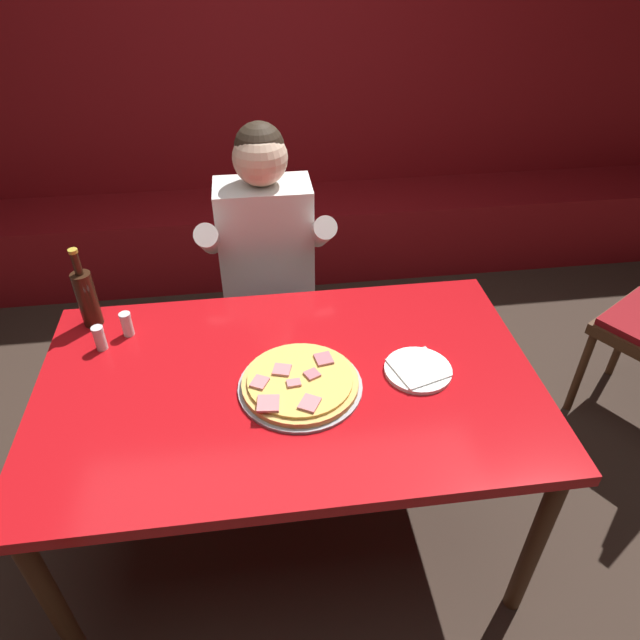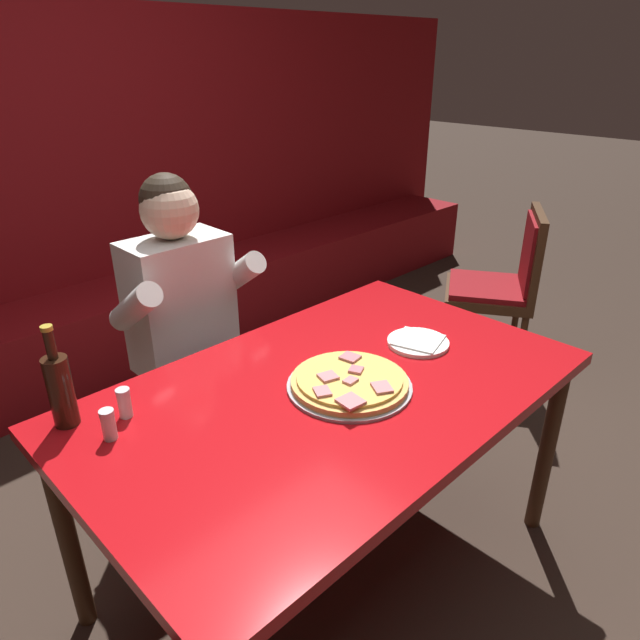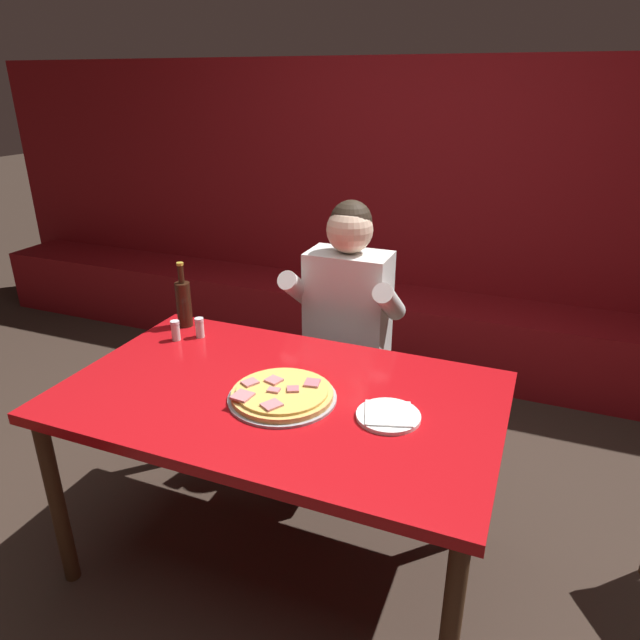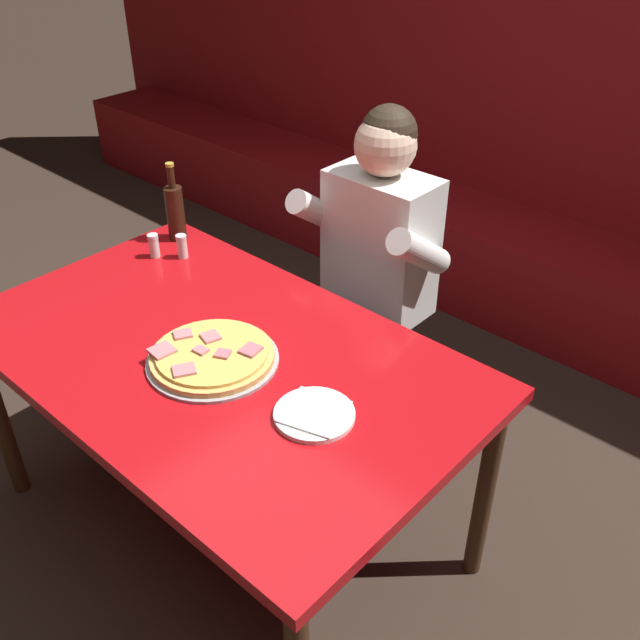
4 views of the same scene
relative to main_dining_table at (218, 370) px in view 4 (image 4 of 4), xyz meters
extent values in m
plane|color=#33261E|center=(0.00, 0.00, -0.68)|extent=(24.00, 24.00, 0.00)
cube|color=maroon|center=(0.00, 2.18, 0.27)|extent=(6.80, 0.16, 1.90)
cube|color=maroon|center=(0.00, 1.86, -0.45)|extent=(6.46, 0.48, 0.46)
cylinder|color=#422816|center=(-0.70, 0.41, -0.32)|extent=(0.06, 0.06, 0.71)
cylinder|color=#422816|center=(0.70, 0.41, -0.32)|extent=(0.06, 0.06, 0.71)
cube|color=#B20F14|center=(0.00, 0.00, 0.05)|extent=(1.53, 0.93, 0.04)
cylinder|color=#9E9EA3|center=(0.03, -0.04, 0.08)|extent=(0.37, 0.37, 0.01)
cylinder|color=#DBA856|center=(0.03, -0.04, 0.09)|extent=(0.35, 0.35, 0.02)
cylinder|color=#E0B251|center=(0.03, -0.04, 0.10)|extent=(0.32, 0.32, 0.01)
cube|color=#B76670|center=(0.07, -0.03, 0.11)|extent=(0.05, 0.05, 0.01)
cube|color=#C6757A|center=(-0.09, -0.05, 0.11)|extent=(0.06, 0.07, 0.01)
cube|color=#C6757A|center=(0.01, -0.06, 0.11)|extent=(0.04, 0.03, 0.01)
cube|color=#C6757A|center=(-0.02, 0.00, 0.11)|extent=(0.06, 0.06, 0.01)
cube|color=#C6757A|center=(-0.07, -0.14, 0.11)|extent=(0.07, 0.07, 0.01)
cube|color=#B76670|center=(0.11, 0.03, 0.11)|extent=(0.06, 0.06, 0.01)
cube|color=#C6757A|center=(0.05, -0.15, 0.11)|extent=(0.07, 0.08, 0.01)
cylinder|color=white|center=(0.40, -0.02, 0.08)|extent=(0.21, 0.21, 0.01)
cube|color=white|center=(0.40, -0.02, 0.09)|extent=(0.19, 0.19, 0.01)
cylinder|color=black|center=(-0.64, 0.37, 0.17)|extent=(0.07, 0.07, 0.20)
cylinder|color=black|center=(-0.64, 0.37, 0.31)|extent=(0.03, 0.03, 0.08)
cylinder|color=#B29933|center=(-0.64, 0.37, 0.36)|extent=(0.03, 0.03, 0.01)
cylinder|color=silver|center=(-0.59, 0.23, 0.11)|extent=(0.04, 0.04, 0.07)
cylinder|color=#28231E|center=(-0.59, 0.23, 0.09)|extent=(0.03, 0.03, 0.04)
cylinder|color=silver|center=(-0.59, 0.23, 0.15)|extent=(0.04, 0.04, 0.01)
cylinder|color=silver|center=(-0.51, 0.29, 0.11)|extent=(0.04, 0.04, 0.07)
cylinder|color=#B23323|center=(-0.51, 0.29, 0.09)|extent=(0.03, 0.03, 0.04)
cylinder|color=silver|center=(-0.51, 0.29, 0.15)|extent=(0.04, 0.04, 0.01)
ellipsoid|color=black|center=(-0.12, 0.49, -0.63)|extent=(0.11, 0.24, 0.09)
ellipsoid|color=black|center=(0.08, 0.49, -0.63)|extent=(0.11, 0.24, 0.09)
cylinder|color=#282833|center=(-0.12, 0.49, -0.45)|extent=(0.11, 0.11, 0.43)
cylinder|color=#282833|center=(0.08, 0.49, -0.45)|extent=(0.11, 0.11, 0.43)
cube|color=#282833|center=(-0.02, 0.59, -0.17)|extent=(0.34, 0.40, 0.12)
cube|color=silver|center=(-0.02, 0.79, 0.10)|extent=(0.38, 0.22, 0.52)
cylinder|color=silver|center=(-0.24, 0.71, 0.18)|extent=(0.09, 0.30, 0.25)
cylinder|color=silver|center=(0.20, 0.71, 0.18)|extent=(0.09, 0.30, 0.25)
sphere|color=beige|center=(-0.02, 0.79, 0.47)|extent=(0.21, 0.21, 0.21)
sphere|color=#2D2319|center=(-0.02, 0.81, 0.50)|extent=(0.19, 0.19, 0.19)
camera|label=1|loc=(-0.07, -1.28, 1.27)|focal=32.00mm
camera|label=2|loc=(-1.05, -1.01, 0.98)|focal=32.00mm
camera|label=3|loc=(0.79, -1.56, 1.08)|focal=32.00mm
camera|label=4|loc=(1.33, -1.02, 1.29)|focal=40.00mm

